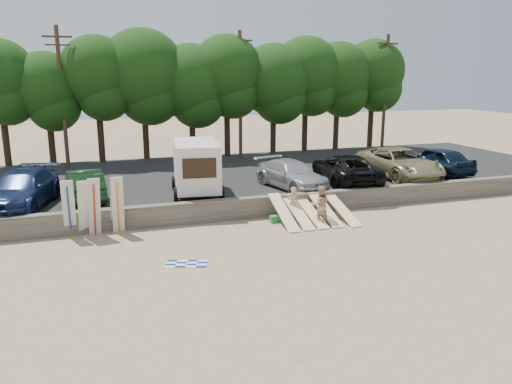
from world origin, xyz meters
TOP-DOWN VIEW (x-y plane):
  - ground at (0.00, 0.00)m, footprint 120.00×120.00m
  - seawall at (0.00, 3.00)m, footprint 44.00×0.50m
  - parking_lot at (0.00, 10.50)m, footprint 44.00×14.50m
  - treeline at (0.41, 17.45)m, footprint 32.56×6.23m
  - utility_poles at (2.00, 16.00)m, footprint 25.80×0.26m
  - box_trailer at (-3.46, 5.70)m, footprint 2.85×4.47m
  - car_0 at (-11.66, 5.74)m, footprint 3.64×6.11m
  - car_1 at (-8.91, 6.35)m, footprint 2.02×4.69m
  - car_2 at (1.70, 5.45)m, footprint 3.15×5.39m
  - car_3 at (5.13, 5.77)m, footprint 3.51×6.16m
  - car_4 at (8.88, 6.05)m, footprint 2.91×6.24m
  - car_5 at (11.69, 6.26)m, footprint 2.55×5.15m
  - surfboard_upright_0 at (-9.54, 2.57)m, footprint 0.51×0.73m
  - surfboard_upright_1 at (-8.94, 2.48)m, footprint 0.59×0.88m
  - surfboard_upright_2 at (-8.53, 2.46)m, footprint 0.58×0.67m
  - surfboard_upright_3 at (-7.63, 2.64)m, footprint 0.61×0.78m
  - surfboard_upright_4 at (-7.57, 2.45)m, footprint 0.51×0.60m
  - surfboard_low_0 at (-0.32, 1.47)m, footprint 0.56×2.82m
  - surfboard_low_1 at (0.42, 1.54)m, footprint 0.56×2.88m
  - surfboard_low_2 at (1.11, 1.56)m, footprint 0.56×2.91m
  - surfboard_low_3 at (1.80, 1.50)m, footprint 0.56×2.87m
  - surfboard_low_4 at (2.64, 1.36)m, footprint 0.56×2.90m
  - beachgoer_a at (0.43, 2.17)m, footprint 0.58×0.39m
  - beachgoer_b at (1.28, 0.99)m, footprint 0.99×0.85m
  - cooler at (-0.63, 1.88)m, footprint 0.38×0.30m
  - gear_bag at (-0.06, 2.40)m, footprint 0.32×0.28m
  - beach_towel at (-5.48, -1.98)m, footprint 1.88×1.88m

SIDE VIEW (x-z plane):
  - ground at x=0.00m, z-range 0.00..0.00m
  - beach_towel at x=-5.48m, z-range 0.01..0.01m
  - gear_bag at x=-0.06m, z-range 0.00..0.22m
  - cooler at x=-0.63m, z-range 0.00..0.32m
  - parking_lot at x=0.00m, z-range 0.00..0.70m
  - surfboard_low_2 at x=1.11m, z-range 0.00..0.86m
  - surfboard_low_4 at x=2.64m, z-range 0.00..0.89m
  - surfboard_low_1 at x=0.42m, z-range 0.00..0.98m
  - seawall at x=0.00m, z-range 0.00..1.00m
  - surfboard_low_3 at x=1.80m, z-range 0.00..1.02m
  - surfboard_low_0 at x=-0.32m, z-range 0.00..1.15m
  - beachgoer_a at x=0.43m, z-range 0.00..1.57m
  - beachgoer_b at x=1.28m, z-range 0.00..1.79m
  - surfboard_upright_1 at x=-8.94m, z-range 0.00..2.50m
  - surfboard_upright_0 at x=-9.54m, z-range 0.00..2.53m
  - surfboard_upright_3 at x=-7.63m, z-range 0.00..2.53m
  - surfboard_upright_2 at x=-8.53m, z-range 0.00..2.56m
  - surfboard_upright_4 at x=-7.57m, z-range 0.00..2.56m
  - car_2 at x=1.70m, z-range 0.70..2.17m
  - car_1 at x=-8.91m, z-range 0.70..2.20m
  - car_3 at x=5.13m, z-range 0.70..2.32m
  - car_0 at x=-11.66m, z-range 0.70..2.36m
  - car_5 at x=11.69m, z-range 0.70..2.39m
  - car_4 at x=8.88m, z-range 0.70..2.43m
  - box_trailer at x=-3.46m, z-range 0.86..3.56m
  - utility_poles at x=2.00m, z-range 0.93..9.93m
  - treeline at x=0.41m, z-range 2.00..11.16m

